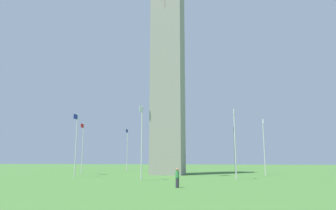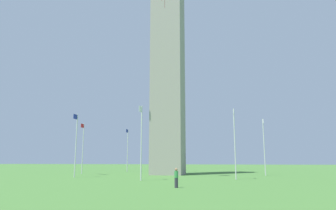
% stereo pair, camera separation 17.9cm
% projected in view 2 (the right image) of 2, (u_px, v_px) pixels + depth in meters
% --- Properties ---
extents(ground_plane, '(260.00, 260.00, 0.00)m').
position_uv_depth(ground_plane, '(168.00, 175.00, 48.77)').
color(ground_plane, '#3D6B2D').
extents(obelisk_monument, '(4.94, 4.94, 44.89)m').
position_uv_depth(obelisk_monument, '(168.00, 39.00, 52.71)').
color(obelisk_monument, gray).
rests_on(obelisk_monument, ground).
extents(flagpole_n, '(1.12, 0.14, 8.45)m').
position_uv_depth(flagpole_n, '(141.00, 139.00, 35.35)').
color(flagpole_n, silver).
rests_on(flagpole_n, ground).
extents(flagpole_ne, '(1.12, 0.14, 8.45)m').
position_uv_depth(flagpole_ne, '(235.00, 140.00, 37.39)').
color(flagpole_ne, silver).
rests_on(flagpole_ne, ground).
extents(flagpole_e, '(1.12, 0.14, 8.45)m').
position_uv_depth(flagpole_e, '(264.00, 144.00, 46.53)').
color(flagpole_e, silver).
rests_on(flagpole_e, ground).
extents(flagpole_se, '(1.12, 0.14, 8.45)m').
position_uv_depth(flagpole_se, '(235.00, 147.00, 57.43)').
color(flagpole_se, silver).
rests_on(flagpole_se, ground).
extents(flagpole_s, '(1.12, 0.14, 8.45)m').
position_uv_depth(flagpole_s, '(183.00, 149.00, 63.70)').
color(flagpole_s, silver).
rests_on(flagpole_s, ground).
extents(flagpole_sw, '(1.12, 0.14, 8.45)m').
position_uv_depth(flagpole_sw, '(127.00, 148.00, 61.66)').
color(flagpole_sw, silver).
rests_on(flagpole_sw, ground).
extents(flagpole_w, '(1.12, 0.14, 8.45)m').
position_uv_depth(flagpole_w, '(83.00, 146.00, 52.51)').
color(flagpole_w, silver).
rests_on(flagpole_w, ground).
extents(flagpole_nw, '(1.12, 0.14, 8.45)m').
position_uv_depth(flagpole_nw, '(76.00, 142.00, 41.62)').
color(flagpole_nw, silver).
rests_on(flagpole_nw, ground).
extents(person_green_shirt, '(0.32, 0.32, 1.59)m').
position_uv_depth(person_green_shirt, '(176.00, 178.00, 25.63)').
color(person_green_shirt, '#2D2D38').
rests_on(person_green_shirt, ground).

